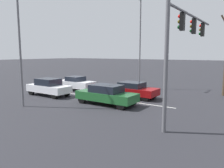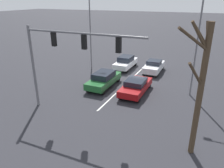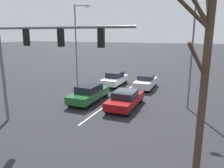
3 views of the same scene
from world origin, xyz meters
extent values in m
plane|color=#28282D|center=(0.00, 0.00, 0.00)|extent=(240.00, 240.00, 0.00)
cube|color=silver|center=(0.00, 1.68, 0.01)|extent=(0.12, 15.37, 0.01)
cube|color=#1E5928|center=(1.75, 4.64, 0.64)|extent=(1.81, 4.69, 0.61)
cube|color=black|center=(1.75, 4.63, 1.21)|extent=(1.59, 2.29, 0.55)
cube|color=red|center=(1.11, 2.34, 0.79)|extent=(0.24, 0.06, 0.12)
cube|color=red|center=(2.38, 2.34, 0.79)|extent=(0.24, 0.06, 0.12)
cylinder|color=black|center=(0.97, 6.40, 0.33)|extent=(0.22, 0.66, 0.66)
cylinder|color=black|center=(2.52, 6.40, 0.33)|extent=(0.22, 0.66, 0.66)
cylinder|color=black|center=(0.97, 2.88, 0.33)|extent=(0.22, 0.66, 0.66)
cylinder|color=black|center=(2.52, 2.88, 0.33)|extent=(0.22, 0.66, 0.66)
cube|color=maroon|center=(-1.61, 4.87, 0.60)|extent=(1.86, 4.60, 0.57)
cube|color=black|center=(-1.61, 4.93, 1.12)|extent=(1.64, 1.99, 0.47)
cube|color=red|center=(-2.26, 2.61, 0.75)|extent=(0.24, 0.06, 0.12)
cube|color=red|center=(-0.96, 2.61, 0.75)|extent=(0.24, 0.06, 0.12)
cylinder|color=black|center=(-2.41, 6.60, 0.32)|extent=(0.22, 0.64, 0.64)
cylinder|color=black|center=(-0.81, 6.60, 0.32)|extent=(0.22, 0.64, 0.64)
cylinder|color=black|center=(-2.41, 3.14, 0.32)|extent=(0.22, 0.64, 0.64)
cylinder|color=black|center=(-0.81, 3.14, 0.32)|extent=(0.22, 0.64, 0.64)
cube|color=silver|center=(1.90, -1.72, 0.66)|extent=(1.72, 4.29, 0.62)
cube|color=black|center=(1.90, -1.76, 1.27)|extent=(1.51, 2.05, 0.60)
cube|color=red|center=(1.30, -3.83, 0.81)|extent=(0.24, 0.06, 0.12)
cube|color=red|center=(2.50, -3.83, 0.81)|extent=(0.24, 0.06, 0.12)
cylinder|color=black|center=(1.17, -0.17, 0.35)|extent=(0.22, 0.69, 0.69)
cylinder|color=black|center=(2.63, -0.17, 0.35)|extent=(0.22, 0.69, 0.69)
cylinder|color=black|center=(1.17, -3.27, 0.35)|extent=(0.22, 0.69, 0.69)
cylinder|color=black|center=(2.63, -3.27, 0.35)|extent=(0.22, 0.69, 0.69)
cube|color=silver|center=(-1.62, -1.74, 0.65)|extent=(1.70, 4.15, 0.67)
cube|color=black|center=(-1.62, -1.76, 1.22)|extent=(1.50, 1.63, 0.47)
cube|color=red|center=(-2.22, -3.78, 0.82)|extent=(0.24, 0.06, 0.12)
cube|color=red|center=(-1.03, -3.78, 0.82)|extent=(0.24, 0.06, 0.12)
cylinder|color=black|center=(-2.34, -0.23, 0.32)|extent=(0.22, 0.63, 0.63)
cylinder|color=black|center=(-0.90, -0.23, 0.32)|extent=(0.22, 0.63, 0.63)
cylinder|color=black|center=(-2.34, -3.25, 0.32)|extent=(0.22, 0.63, 0.63)
cylinder|color=black|center=(-0.90, -3.25, 0.32)|extent=(0.22, 0.63, 0.63)
cylinder|color=slate|center=(4.90, 10.37, 3.18)|extent=(0.20, 0.20, 6.35)
cylinder|color=slate|center=(0.47, 10.37, 6.04)|extent=(8.86, 0.14, 0.14)
cube|color=black|center=(-2.15, 10.37, 5.50)|extent=(0.32, 0.22, 0.95)
sphere|color=red|center=(-2.15, 10.21, 5.78)|extent=(0.20, 0.20, 0.20)
sphere|color=#4C420C|center=(-2.15, 10.21, 5.50)|extent=(0.20, 0.20, 0.20)
sphere|color=#0A3814|center=(-2.15, 10.21, 5.21)|extent=(0.20, 0.20, 0.20)
cube|color=black|center=(0.27, 10.37, 5.50)|extent=(0.32, 0.22, 0.95)
sphere|color=red|center=(0.27, 10.21, 5.78)|extent=(0.20, 0.20, 0.20)
sphere|color=#4C420C|center=(0.27, 10.21, 5.50)|extent=(0.20, 0.20, 0.20)
sphere|color=#0A3814|center=(0.27, 10.21, 5.21)|extent=(0.20, 0.20, 0.20)
cube|color=black|center=(2.69, 10.37, 5.50)|extent=(0.32, 0.22, 0.95)
sphere|color=red|center=(2.69, 10.21, 5.78)|extent=(0.20, 0.20, 0.20)
sphere|color=#4C420C|center=(2.69, 10.21, 5.50)|extent=(0.20, 0.20, 0.20)
sphere|color=#0A3814|center=(2.69, 10.21, 5.21)|extent=(0.20, 0.20, 0.20)
cylinder|color=slate|center=(5.69, 0.06, 4.34)|extent=(0.14, 0.14, 8.68)
cylinder|color=slate|center=(-6.21, 3.28, 4.68)|extent=(0.14, 0.14, 9.36)
camera|label=1|loc=(14.76, 14.06, 3.79)|focal=35.00mm
camera|label=2|loc=(-7.16, 22.50, 8.17)|focal=35.00mm
camera|label=3|loc=(-6.92, 20.52, 5.72)|focal=35.00mm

